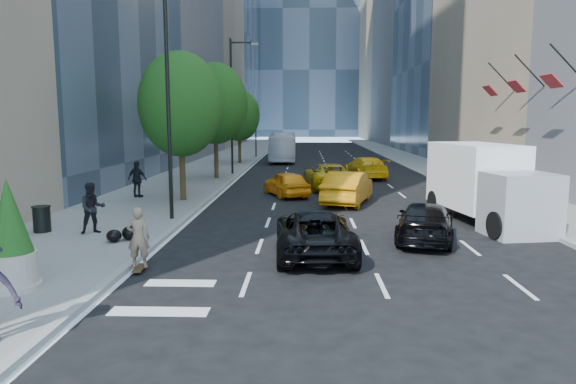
{
  "coord_description": "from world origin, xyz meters",
  "views": [
    {
      "loc": [
        -0.99,
        -16.76,
        4.21
      ],
      "look_at": [
        -1.6,
        1.74,
        1.6
      ],
      "focal_mm": 32.0,
      "sensor_mm": 36.0,
      "label": 1
    }
  ],
  "objects_px": {
    "black_sedan_lincoln": "(314,232)",
    "box_truck": "(486,183)",
    "skateboarder": "(139,241)",
    "city_bus": "(283,147)",
    "black_sedan_mercedes": "(425,222)",
    "trash_can": "(42,220)",
    "planter_shrub": "(10,237)"
  },
  "relations": [
    {
      "from": "skateboarder",
      "to": "box_truck",
      "type": "bearing_deg",
      "value": -153.38
    },
    {
      "from": "city_bus",
      "to": "planter_shrub",
      "type": "relative_size",
      "value": 3.9
    },
    {
      "from": "planter_shrub",
      "to": "black_sedan_mercedes",
      "type": "bearing_deg",
      "value": 28.01
    },
    {
      "from": "black_sedan_lincoln",
      "to": "city_bus",
      "type": "bearing_deg",
      "value": -88.88
    },
    {
      "from": "skateboarder",
      "to": "trash_can",
      "type": "xyz_separation_m",
      "value": [
        -4.97,
        4.3,
        -0.25
      ]
    },
    {
      "from": "city_bus",
      "to": "black_sedan_lincoln",
      "type": "bearing_deg",
      "value": -86.8
    },
    {
      "from": "black_sedan_mercedes",
      "to": "city_bus",
      "type": "relative_size",
      "value": 0.44
    },
    {
      "from": "trash_can",
      "to": "skateboarder",
      "type": "bearing_deg",
      "value": -40.85
    },
    {
      "from": "skateboarder",
      "to": "black_sedan_mercedes",
      "type": "xyz_separation_m",
      "value": [
        8.85,
        4.0,
        -0.19
      ]
    },
    {
      "from": "city_bus",
      "to": "box_truck",
      "type": "xyz_separation_m",
      "value": [
        9.62,
        -31.4,
        0.16
      ]
    },
    {
      "from": "planter_shrub",
      "to": "trash_can",
      "type": "bearing_deg",
      "value": 111.97
    },
    {
      "from": "black_sedan_lincoln",
      "to": "box_truck",
      "type": "relative_size",
      "value": 0.73
    },
    {
      "from": "box_truck",
      "to": "trash_can",
      "type": "relative_size",
      "value": 7.69
    },
    {
      "from": "black_sedan_lincoln",
      "to": "black_sedan_mercedes",
      "type": "relative_size",
      "value": 1.1
    },
    {
      "from": "black_sedan_mercedes",
      "to": "black_sedan_lincoln",
      "type": "bearing_deg",
      "value": 41.83
    },
    {
      "from": "black_sedan_lincoln",
      "to": "box_truck",
      "type": "distance_m",
      "value": 8.91
    },
    {
      "from": "skateboarder",
      "to": "city_bus",
      "type": "xyz_separation_m",
      "value": [
        2.4,
        38.7,
        0.61
      ]
    },
    {
      "from": "black_sedan_lincoln",
      "to": "trash_can",
      "type": "relative_size",
      "value": 5.59
    },
    {
      "from": "skateboarder",
      "to": "black_sedan_mercedes",
      "type": "height_order",
      "value": "skateboarder"
    },
    {
      "from": "black_sedan_mercedes",
      "to": "skateboarder",
      "type": "bearing_deg",
      "value": 39.18
    },
    {
      "from": "black_sedan_mercedes",
      "to": "box_truck",
      "type": "bearing_deg",
      "value": -119.03
    },
    {
      "from": "black_sedan_lincoln",
      "to": "box_truck",
      "type": "xyz_separation_m",
      "value": [
        7.1,
        5.3,
        0.92
      ]
    },
    {
      "from": "black_sedan_mercedes",
      "to": "box_truck",
      "type": "distance_m",
      "value": 4.68
    },
    {
      "from": "skateboarder",
      "to": "black_sedan_lincoln",
      "type": "distance_m",
      "value": 5.31
    },
    {
      "from": "trash_can",
      "to": "planter_shrub",
      "type": "distance_m",
      "value": 6.84
    },
    {
      "from": "box_truck",
      "to": "black_sedan_lincoln",
      "type": "bearing_deg",
      "value": -152.38
    },
    {
      "from": "skateboarder",
      "to": "box_truck",
      "type": "xyz_separation_m",
      "value": [
        12.02,
        7.3,
        0.77
      ]
    },
    {
      "from": "skateboarder",
      "to": "black_sedan_lincoln",
      "type": "relative_size",
      "value": 0.34
    },
    {
      "from": "box_truck",
      "to": "planter_shrub",
      "type": "distance_m",
      "value": 17.19
    },
    {
      "from": "skateboarder",
      "to": "planter_shrub",
      "type": "distance_m",
      "value": 3.2
    },
    {
      "from": "black_sedan_lincoln",
      "to": "black_sedan_mercedes",
      "type": "height_order",
      "value": "black_sedan_lincoln"
    },
    {
      "from": "black_sedan_lincoln",
      "to": "planter_shrub",
      "type": "relative_size",
      "value": 1.88
    }
  ]
}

